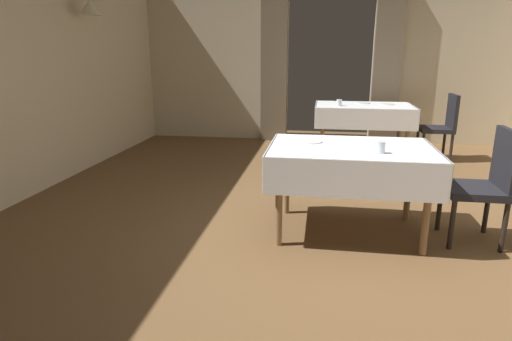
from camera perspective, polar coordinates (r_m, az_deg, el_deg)
The scene contains 11 objects.
ground at distance 3.65m, azimuth 9.37°, elevation -9.01°, with size 10.08×10.08×0.00m, color brown.
wall_back at distance 7.50m, azimuth 9.82°, elevation 15.48°, with size 6.40×0.27×3.00m.
dining_table_mid at distance 3.63m, azimuth 12.47°, elevation 1.61°, with size 1.35×0.96×0.75m.
dining_table_far at distance 6.55m, azimuth 14.09°, elevation 7.61°, with size 1.40×0.94×0.75m.
chair_mid_right at distance 3.85m, azimuth 28.26°, elevation -1.22°, with size 0.44×0.44×0.93m.
chair_far_right at distance 6.65m, azimuth 23.49°, elevation 5.71°, with size 0.44×0.44×0.93m.
glass_mid_a at distance 3.41m, azimuth 16.25°, elevation 2.94°, with size 0.07×0.07×0.09m, color silver.
plate_mid_b at distance 3.73m, azimuth 7.12°, elevation 3.87°, with size 0.22×0.22×0.01m, color white.
glass_far_a at distance 6.32m, azimuth 11.00°, elevation 8.84°, with size 0.08×0.08×0.09m, color silver.
plate_far_b at distance 6.71m, azimuth 14.06°, elevation 8.69°, with size 0.19×0.19×0.01m, color white.
plate_far_c at distance 6.64m, azimuth 17.08°, elevation 8.40°, with size 0.18×0.18×0.01m, color white.
Camera 1 is at (-0.07, -3.32, 1.50)m, focal length 30.12 mm.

